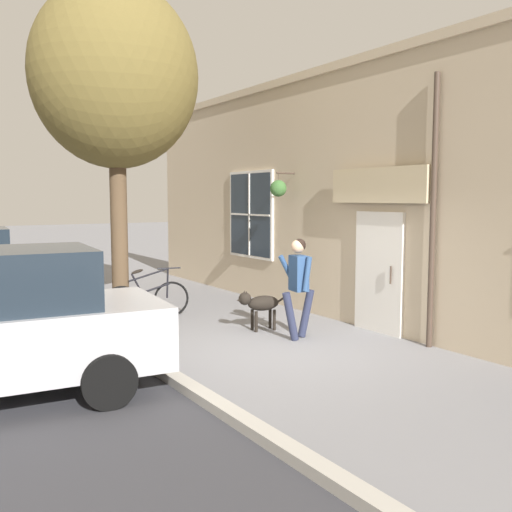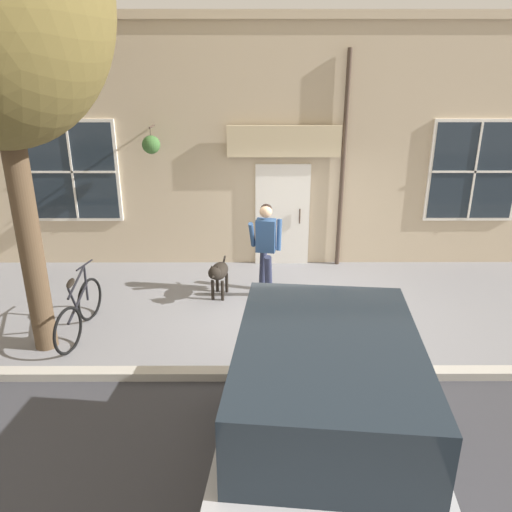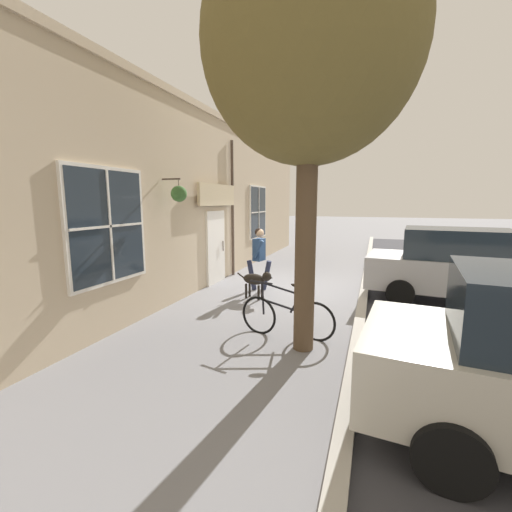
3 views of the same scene
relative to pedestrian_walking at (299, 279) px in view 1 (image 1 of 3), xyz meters
The scene contains 6 objects.
ground_plane 1.30m from the pedestrian_walking, 31.24° to the left, with size 90.00×90.00×0.00m, color gray.
storefront_facade 2.21m from the pedestrian_walking, 165.79° to the left, with size 0.95×18.00×4.85m.
pedestrian_walking is the anchor object (origin of this frame).
dog_on_leash 1.01m from the pedestrian_walking, 75.58° to the right, with size 0.98×0.39×0.73m.
street_tree_by_curb 5.19m from the pedestrian_walking, 59.86° to the right, with size 3.19×2.87×6.40m.
leaning_bicycle 3.32m from the pedestrian_walking, 62.70° to the right, with size 1.74×0.21×1.01m.
Camera 1 is at (4.92, 7.02, 2.33)m, focal length 40.00 mm.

